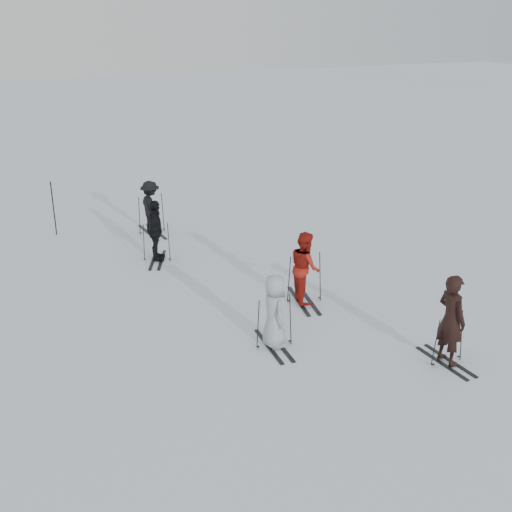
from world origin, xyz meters
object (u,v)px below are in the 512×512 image
(skier_near_dark, at_px, (451,321))
(piste_marker, at_px, (54,208))
(skier_uphill_left, at_px, (156,232))
(skier_uphill_far, at_px, (151,208))
(skier_grey, at_px, (274,312))
(skier_red, at_px, (305,268))

(skier_near_dark, xyz_separation_m, piste_marker, (-6.60, 11.77, -0.09))
(skier_uphill_left, height_order, skier_uphill_far, skier_uphill_left)
(skier_uphill_left, bearing_deg, skier_grey, -148.47)
(skier_uphill_left, relative_size, skier_uphill_far, 1.05)
(skier_grey, bearing_deg, skier_red, -39.39)
(skier_near_dark, xyz_separation_m, skier_grey, (-3.07, 2.08, -0.15))
(skier_red, relative_size, piste_marker, 1.02)
(skier_red, xyz_separation_m, skier_uphill_left, (-2.73, 4.25, -0.01))
(skier_uphill_left, bearing_deg, piste_marker, 56.07)
(skier_uphill_left, bearing_deg, skier_red, -125.56)
(skier_red, distance_m, piste_marker, 9.43)
(skier_red, bearing_deg, skier_uphill_far, 28.23)
(skier_red, distance_m, skier_uphill_far, 7.16)
(skier_red, height_order, piste_marker, skier_red)
(skier_uphill_far, bearing_deg, piste_marker, 64.31)
(skier_red, xyz_separation_m, skier_grey, (-1.68, -1.82, -0.08))
(skier_near_dark, height_order, skier_red, skier_near_dark)
(skier_near_dark, height_order, piste_marker, skier_near_dark)
(skier_uphill_far, xyz_separation_m, piste_marker, (-2.98, 1.06, 0.03))
(skier_uphill_left, bearing_deg, skier_uphill_far, 10.51)
(piste_marker, bearing_deg, skier_uphill_far, -19.61)
(skier_near_dark, bearing_deg, skier_red, 15.26)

